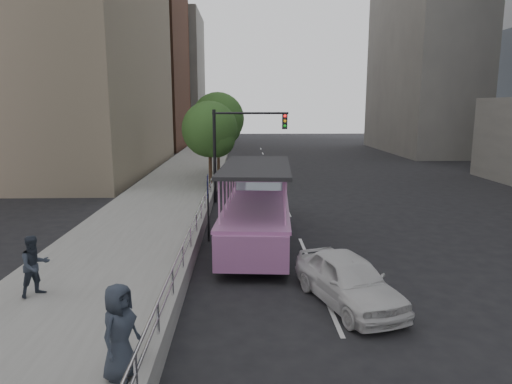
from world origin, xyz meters
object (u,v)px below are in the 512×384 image
at_px(car, 348,280).
at_px(traffic_signal, 236,141).
at_px(street_tree_far, 219,121).
at_px(parking_sign, 208,200).
at_px(street_tree_near, 211,132).
at_px(duck_boat, 258,210).
at_px(pedestrian_far, 120,331).
at_px(pedestrian_mid, 35,266).

xyz_separation_m(car, traffic_signal, (-3.24, 13.68, 2.80)).
bearing_deg(car, street_tree_far, 83.86).
bearing_deg(parking_sign, street_tree_far, 91.28).
bearing_deg(street_tree_far, street_tree_near, -91.91).
xyz_separation_m(street_tree_near, street_tree_far, (0.20, 6.00, 0.49)).
height_order(duck_boat, street_tree_far, street_tree_far).
relative_size(pedestrian_far, street_tree_far, 0.29).
bearing_deg(pedestrian_mid, duck_boat, -4.39).
height_order(duck_boat, car, duck_boat).
distance_m(car, pedestrian_mid, 8.49).
bearing_deg(duck_boat, pedestrian_mid, -134.84).
height_order(pedestrian_mid, pedestrian_far, pedestrian_far).
height_order(duck_boat, street_tree_near, street_tree_near).
bearing_deg(street_tree_far, duck_boat, -81.95).
bearing_deg(street_tree_far, car, -78.66).
xyz_separation_m(duck_boat, pedestrian_mid, (-6.21, -6.24, -0.06)).
xyz_separation_m(car, street_tree_near, (-4.83, 17.11, 3.12)).
bearing_deg(duck_boat, car, -70.44).
bearing_deg(street_tree_near, traffic_signal, -65.02).
relative_size(pedestrian_far, parking_sign, 0.69).
relative_size(parking_sign, street_tree_far, 0.42).
height_order(car, street_tree_near, street_tree_near).
relative_size(street_tree_near, street_tree_far, 0.89).
xyz_separation_m(parking_sign, street_tree_far, (-0.38, 17.02, 2.61)).
bearing_deg(street_tree_near, pedestrian_far, -90.94).
distance_m(pedestrian_mid, parking_sign, 7.32).
height_order(pedestrian_mid, traffic_signal, traffic_signal).
relative_size(car, parking_sign, 1.52).
bearing_deg(duck_boat, pedestrian_far, -105.98).
xyz_separation_m(pedestrian_far, traffic_signal, (1.94, 17.46, 2.27)).
xyz_separation_m(pedestrian_mid, traffic_signal, (5.24, 13.54, 2.36)).
bearing_deg(parking_sign, duck_boat, 8.43).
relative_size(pedestrian_mid, traffic_signal, 0.32).
relative_size(duck_boat, car, 2.40).
height_order(duck_boat, pedestrian_mid, duck_boat).
relative_size(duck_boat, street_tree_far, 1.53).
height_order(car, pedestrian_mid, pedestrian_mid).
bearing_deg(traffic_signal, parking_sign, -97.63).
height_order(duck_boat, pedestrian_far, duck_boat).
distance_m(parking_sign, street_tree_far, 17.23).
distance_m(car, traffic_signal, 14.34).
bearing_deg(car, pedestrian_mid, 161.59).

